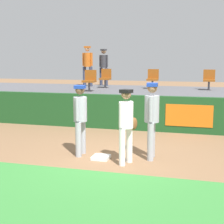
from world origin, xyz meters
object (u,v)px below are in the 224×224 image
at_px(player_fielder_home, 126,121).
at_px(seat_back_right, 209,79).
at_px(seat_back_center, 153,78).
at_px(spectator_hooded, 104,65).
at_px(spectator_capped, 88,63).
at_px(player_runner_visitor, 152,115).
at_px(player_coach_visitor, 80,115).
at_px(first_base, 101,157).
at_px(seat_front_left, 90,79).
at_px(seat_back_left, 106,77).

xyz_separation_m(player_fielder_home, seat_back_right, (1.87, 6.96, 0.62)).
height_order(seat_back_center, spectator_hooded, spectator_hooded).
bearing_deg(spectator_capped, player_runner_visitor, 126.61).
height_order(player_coach_visitor, seat_back_right, seat_back_right).
distance_m(seat_back_right, spectator_capped, 5.56).
height_order(player_fielder_home, spectator_capped, spectator_capped).
bearing_deg(first_base, player_coach_visitor, 161.72).
xyz_separation_m(seat_front_left, spectator_capped, (-0.95, 2.42, 0.61)).
distance_m(player_runner_visitor, seat_front_left, 5.62).
bearing_deg(seat_back_right, spectator_capped, 173.51).
bearing_deg(seat_back_right, seat_front_left, -158.40).
relative_size(first_base, seat_back_left, 0.48).
distance_m(seat_front_left, spectator_hooded, 3.09).
bearing_deg(seat_back_center, seat_back_right, 0.00).
xyz_separation_m(player_coach_visitor, spectator_capped, (-2.36, 7.20, 1.20)).
xyz_separation_m(seat_back_center, spectator_hooded, (-2.57, 1.23, 0.54)).
relative_size(seat_front_left, spectator_hooded, 0.48).
distance_m(first_base, player_coach_visitor, 1.16).
relative_size(player_runner_visitor, spectator_hooded, 1.05).
bearing_deg(player_coach_visitor, seat_back_left, -169.13).
bearing_deg(spectator_hooded, seat_front_left, 114.31).
bearing_deg(spectator_capped, seat_front_left, 117.63).
distance_m(first_base, spectator_capped, 8.26).
distance_m(player_fielder_home, seat_front_left, 5.85).
distance_m(seat_back_right, spectator_hooded, 5.07).
distance_m(player_fielder_home, spectator_capped, 8.50).
bearing_deg(spectator_capped, seat_back_right, 179.76).
bearing_deg(seat_front_left, first_base, -67.97).
xyz_separation_m(seat_back_center, seat_back_left, (-2.11, -0.00, -0.00)).
distance_m(first_base, seat_back_center, 6.95).
bearing_deg(seat_back_center, seat_back_left, -179.99).
height_order(spectator_hooded, spectator_capped, spectator_capped).
xyz_separation_m(player_runner_visitor, seat_back_center, (-0.94, 6.41, 0.55)).
xyz_separation_m(seat_back_right, seat_back_center, (-2.32, -0.00, -0.00)).
relative_size(first_base, player_coach_visitor, 0.23).
bearing_deg(seat_back_right, seat_back_left, -180.00).
xyz_separation_m(player_fielder_home, spectator_hooded, (-3.02, 8.19, 1.16)).
distance_m(seat_back_right, seat_back_left, 4.43).
bearing_deg(first_base, player_runner_visitor, 17.09).
height_order(player_coach_visitor, spectator_capped, spectator_capped).
distance_m(first_base, seat_back_left, 7.20).
bearing_deg(spectator_hooded, seat_back_right, -176.17).
bearing_deg(spectator_capped, first_base, 118.06).
xyz_separation_m(player_coach_visitor, seat_front_left, (-1.42, 4.77, 0.60)).
relative_size(seat_front_left, seat_back_left, 1.00).
xyz_separation_m(player_fielder_home, player_runner_visitor, (0.49, 0.55, 0.07)).
bearing_deg(player_fielder_home, player_coach_visitor, -87.74).
bearing_deg(seat_back_right, seat_back_center, -180.00).
bearing_deg(spectator_capped, spectator_hooded, -129.18).
bearing_deg(player_fielder_home, player_runner_visitor, 157.90).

